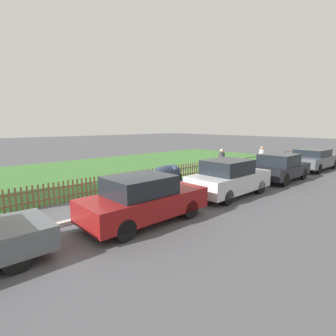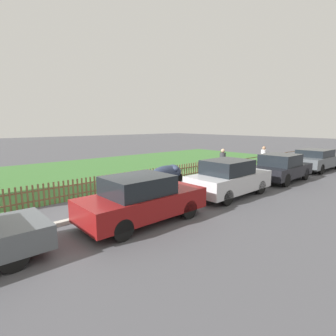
{
  "view_description": "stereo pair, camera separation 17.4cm",
  "coord_description": "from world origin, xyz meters",
  "px_view_note": "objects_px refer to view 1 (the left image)",
  "views": [
    {
      "loc": [
        -4.05,
        -7.47,
        2.96
      ],
      "look_at": [
        3.51,
        0.84,
        1.1
      ],
      "focal_mm": 28.0,
      "sensor_mm": 36.0,
      "label": 1
    },
    {
      "loc": [
        -3.92,
        -7.59,
        2.96
      ],
      "look_at": [
        3.51,
        0.84,
        1.1
      ],
      "focal_mm": 28.0,
      "sensor_mm": 36.0,
      "label": 2
    }
  ],
  "objects_px": {
    "parked_car_white_van": "(279,167)",
    "parked_car_grey_coupe": "(313,159)",
    "parked_car_navy_estate": "(144,199)",
    "pedestrian_near_fence": "(262,157)",
    "covered_motorcycle": "(167,173)",
    "parked_car_red_compact": "(229,178)",
    "pedestrian_by_lamp": "(221,161)"
  },
  "relations": [
    {
      "from": "parked_car_navy_estate",
      "to": "parked_car_white_van",
      "type": "relative_size",
      "value": 1.02
    },
    {
      "from": "parked_car_white_van",
      "to": "covered_motorcycle",
      "type": "distance_m",
      "value": 6.14
    },
    {
      "from": "parked_car_white_van",
      "to": "covered_motorcycle",
      "type": "xyz_separation_m",
      "value": [
        -5.29,
        3.11,
        -0.1
      ]
    },
    {
      "from": "parked_car_red_compact",
      "to": "covered_motorcycle",
      "type": "relative_size",
      "value": 1.92
    },
    {
      "from": "parked_car_red_compact",
      "to": "pedestrian_by_lamp",
      "type": "distance_m",
      "value": 3.83
    },
    {
      "from": "parked_car_navy_estate",
      "to": "parked_car_grey_coupe",
      "type": "relative_size",
      "value": 0.88
    },
    {
      "from": "parked_car_white_van",
      "to": "pedestrian_by_lamp",
      "type": "height_order",
      "value": "pedestrian_by_lamp"
    },
    {
      "from": "parked_car_red_compact",
      "to": "parked_car_white_van",
      "type": "bearing_deg",
      "value": -1.32
    },
    {
      "from": "parked_car_navy_estate",
      "to": "pedestrian_near_fence",
      "type": "height_order",
      "value": "pedestrian_near_fence"
    },
    {
      "from": "parked_car_red_compact",
      "to": "parked_car_grey_coupe",
      "type": "relative_size",
      "value": 0.87
    },
    {
      "from": "pedestrian_by_lamp",
      "to": "parked_car_white_van",
      "type": "bearing_deg",
      "value": -44.88
    },
    {
      "from": "parked_car_white_van",
      "to": "parked_car_grey_coupe",
      "type": "relative_size",
      "value": 0.86
    },
    {
      "from": "parked_car_white_van",
      "to": "parked_car_grey_coupe",
      "type": "distance_m",
      "value": 5.07
    },
    {
      "from": "pedestrian_near_fence",
      "to": "covered_motorcycle",
      "type": "bearing_deg",
      "value": -137.3
    },
    {
      "from": "parked_car_navy_estate",
      "to": "parked_car_red_compact",
      "type": "relative_size",
      "value": 1.01
    },
    {
      "from": "parked_car_red_compact",
      "to": "covered_motorcycle",
      "type": "height_order",
      "value": "parked_car_red_compact"
    },
    {
      "from": "pedestrian_near_fence",
      "to": "pedestrian_by_lamp",
      "type": "height_order",
      "value": "pedestrian_by_lamp"
    },
    {
      "from": "covered_motorcycle",
      "to": "pedestrian_by_lamp",
      "type": "xyz_separation_m",
      "value": [
        3.66,
        -0.54,
        0.3
      ]
    },
    {
      "from": "parked_car_red_compact",
      "to": "pedestrian_by_lamp",
      "type": "relative_size",
      "value": 2.4
    },
    {
      "from": "covered_motorcycle",
      "to": "pedestrian_near_fence",
      "type": "height_order",
      "value": "pedestrian_near_fence"
    },
    {
      "from": "pedestrian_near_fence",
      "to": "parked_car_navy_estate",
      "type": "bearing_deg",
      "value": -118.49
    },
    {
      "from": "covered_motorcycle",
      "to": "pedestrian_near_fence",
      "type": "bearing_deg",
      "value": -7.03
    },
    {
      "from": "parked_car_grey_coupe",
      "to": "covered_motorcycle",
      "type": "relative_size",
      "value": 2.22
    },
    {
      "from": "parked_car_navy_estate",
      "to": "parked_car_white_van",
      "type": "xyz_separation_m",
      "value": [
        9.02,
        -0.02,
        0.0
      ]
    },
    {
      "from": "parked_car_grey_coupe",
      "to": "covered_motorcycle",
      "type": "height_order",
      "value": "parked_car_grey_coupe"
    },
    {
      "from": "covered_motorcycle",
      "to": "pedestrian_near_fence",
      "type": "xyz_separation_m",
      "value": [
        7.23,
        -1.04,
        0.28
      ]
    },
    {
      "from": "parked_car_navy_estate",
      "to": "covered_motorcycle",
      "type": "xyz_separation_m",
      "value": [
        3.72,
        3.09,
        -0.1
      ]
    },
    {
      "from": "parked_car_white_van",
      "to": "pedestrian_near_fence",
      "type": "relative_size",
      "value": 2.41
    },
    {
      "from": "parked_car_navy_estate",
      "to": "pedestrian_by_lamp",
      "type": "height_order",
      "value": "pedestrian_by_lamp"
    },
    {
      "from": "pedestrian_by_lamp",
      "to": "parked_car_grey_coupe",
      "type": "bearing_deg",
      "value": -7.66
    },
    {
      "from": "parked_car_white_van",
      "to": "parked_car_grey_coupe",
      "type": "height_order",
      "value": "parked_car_white_van"
    },
    {
      "from": "parked_car_white_van",
      "to": "pedestrian_near_fence",
      "type": "height_order",
      "value": "pedestrian_near_fence"
    }
  ]
}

